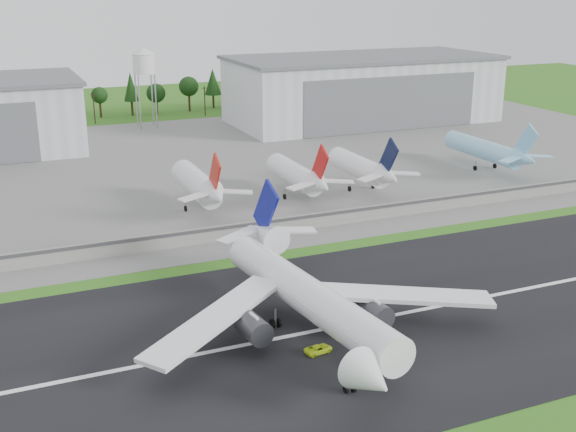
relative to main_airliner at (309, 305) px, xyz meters
name	(u,v)px	position (x,y,z in m)	size (l,w,h in m)	color
ground	(447,338)	(18.83, -9.57, -4.89)	(600.00, 600.00, 0.00)	#366718
runway	(411,312)	(18.83, 0.43, -4.84)	(320.00, 60.00, 0.10)	black
runway_centerline	(411,312)	(18.83, 0.43, -4.78)	(220.00, 1.00, 0.02)	white
apron	(212,164)	(18.83, 110.43, -4.84)	(320.00, 150.00, 0.10)	slate
blast_fence	(301,222)	(18.83, 45.42, -3.09)	(240.00, 0.61, 3.50)	gray
hangar_east	(362,89)	(93.83, 155.35, 7.73)	(102.00, 47.00, 25.20)	silver
water_tower	(144,61)	(13.83, 175.43, 19.66)	(8.40, 8.40, 29.40)	#99999E
utility_poles	(152,120)	(18.83, 190.43, -4.89)	(230.00, 3.00, 12.00)	black
treeline	(144,114)	(18.83, 205.43, -4.89)	(320.00, 16.00, 22.00)	black
main_airliner	(309,305)	(0.00, 0.00, 0.00)	(56.87, 59.25, 18.17)	white
ground_vehicle	(318,349)	(-1.28, -6.05, -4.19)	(1.99, 4.31, 1.20)	#C8E81B
parked_jet_red_a	(201,186)	(2.56, 67.03, 1.52)	(7.36, 31.29, 16.93)	silver
parked_jet_red_b	(300,176)	(28.13, 66.99, 1.22)	(7.36, 31.29, 16.62)	white
parked_jet_navy	(365,169)	(46.48, 66.99, 1.28)	(7.36, 31.29, 16.68)	white
parked_jet_skyblue	(490,151)	(90.00, 71.97, 1.10)	(7.36, 37.29, 16.55)	#88C7EC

